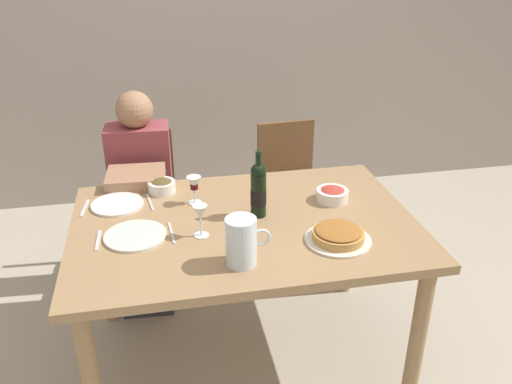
% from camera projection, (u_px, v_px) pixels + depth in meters
% --- Properties ---
extents(ground_plane, '(8.00, 8.00, 0.00)m').
position_uv_depth(ground_plane, '(246.00, 354.00, 2.65)').
color(ground_plane, '#B2A893').
extents(back_wall, '(8.00, 0.10, 2.80)m').
position_uv_depth(back_wall, '(195.00, 12.00, 3.74)').
color(back_wall, '#A3998E').
rests_on(back_wall, ground).
extents(dining_table, '(1.50, 1.00, 0.76)m').
position_uv_depth(dining_table, '(245.00, 240.00, 2.35)').
color(dining_table, '#9E7A51').
rests_on(dining_table, ground).
extents(wine_bottle, '(0.07, 0.07, 0.31)m').
position_uv_depth(wine_bottle, '(258.00, 190.00, 2.31)').
color(wine_bottle, black).
rests_on(wine_bottle, dining_table).
extents(water_pitcher, '(0.17, 0.12, 0.19)m').
position_uv_depth(water_pitcher, '(241.00, 244.00, 1.98)').
color(water_pitcher, silver).
rests_on(water_pitcher, dining_table).
extents(baked_tart, '(0.27, 0.27, 0.06)m').
position_uv_depth(baked_tart, '(338.00, 235.00, 2.15)').
color(baked_tart, silver).
rests_on(baked_tart, dining_table).
extents(salad_bowl, '(0.15, 0.15, 0.07)m').
position_uv_depth(salad_bowl, '(332.00, 194.00, 2.48)').
color(salad_bowl, white).
rests_on(salad_bowl, dining_table).
extents(olive_bowl, '(0.13, 0.13, 0.07)m').
position_uv_depth(olive_bowl, '(162.00, 186.00, 2.57)').
color(olive_bowl, white).
rests_on(olive_bowl, dining_table).
extents(wine_glass_left_diner, '(0.06, 0.06, 0.14)m').
position_uv_depth(wine_glass_left_diner, '(200.00, 214.00, 2.16)').
color(wine_glass_left_diner, silver).
rests_on(wine_glass_left_diner, dining_table).
extents(wine_glass_right_diner, '(0.07, 0.07, 0.13)m').
position_uv_depth(wine_glass_right_diner, '(194.00, 185.00, 2.43)').
color(wine_glass_right_diner, silver).
rests_on(wine_glass_right_diner, dining_table).
extents(dinner_plate_left_setting, '(0.24, 0.24, 0.01)m').
position_uv_depth(dinner_plate_left_setting, '(117.00, 204.00, 2.45)').
color(dinner_plate_left_setting, white).
rests_on(dinner_plate_left_setting, dining_table).
extents(dinner_plate_right_setting, '(0.26, 0.26, 0.01)m').
position_uv_depth(dinner_plate_right_setting, '(135.00, 236.00, 2.19)').
color(dinner_plate_right_setting, silver).
rests_on(dinner_plate_right_setting, dining_table).
extents(fork_left_setting, '(0.03, 0.16, 0.00)m').
position_uv_depth(fork_left_setting, '(85.00, 208.00, 2.42)').
color(fork_left_setting, silver).
rests_on(fork_left_setting, dining_table).
extents(knife_left_setting, '(0.04, 0.18, 0.00)m').
position_uv_depth(knife_left_setting, '(150.00, 202.00, 2.48)').
color(knife_left_setting, silver).
rests_on(knife_left_setting, dining_table).
extents(knife_right_setting, '(0.02, 0.18, 0.00)m').
position_uv_depth(knife_right_setting, '(172.00, 233.00, 2.22)').
color(knife_right_setting, silver).
rests_on(knife_right_setting, dining_table).
extents(spoon_right_setting, '(0.02, 0.16, 0.00)m').
position_uv_depth(spoon_right_setting, '(98.00, 240.00, 2.17)').
color(spoon_right_setting, silver).
rests_on(spoon_right_setting, dining_table).
extents(chair_left, '(0.42, 0.42, 0.87)m').
position_uv_depth(chair_left, '(145.00, 195.00, 3.14)').
color(chair_left, brown).
rests_on(chair_left, ground).
extents(diner_left, '(0.35, 0.52, 1.16)m').
position_uv_depth(diner_left, '(141.00, 194.00, 2.88)').
color(diner_left, '#8E3D42').
rests_on(diner_left, ground).
extents(chair_right, '(0.43, 0.43, 0.87)m').
position_uv_depth(chair_right, '(290.00, 184.00, 3.28)').
color(chair_right, brown).
rests_on(chair_right, ground).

